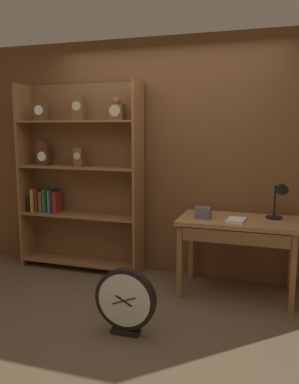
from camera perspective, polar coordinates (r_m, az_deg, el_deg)
The scene contains 8 objects.
ground_plane at distance 3.53m, azimuth -3.59°, elevation -18.50°, with size 10.00×10.00×0.00m, color brown.
back_wood_panel at distance 4.44m, azimuth 2.78°, elevation 4.80°, with size 4.80×0.05×2.60m, color brown.
bookshelf at distance 4.68m, azimuth -10.14°, elevation 1.98°, with size 1.45×0.34×2.13m.
workbench at distance 3.99m, azimuth 12.48°, elevation -5.21°, with size 1.13×0.64×0.76m.
desk_lamp at distance 4.02m, azimuth 18.11°, elevation -0.29°, with size 0.20×0.21×0.41m.
toolbox_small at distance 3.94m, azimuth 7.63°, elevation -2.95°, with size 0.15×0.12×0.11m, color #595960.
open_repair_manual at distance 3.88m, azimuth 12.27°, elevation -3.94°, with size 0.16×0.22×0.03m, color silver.
round_clock_large at distance 3.29m, azimuth -3.45°, elevation -15.26°, with size 0.50×0.11×0.54m.
Camera 1 is at (1.16, -2.90, 1.63)m, focal length 37.37 mm.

